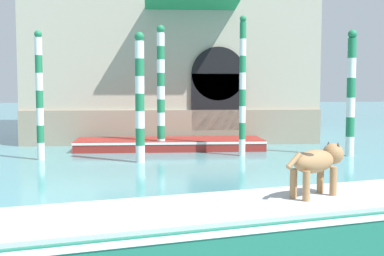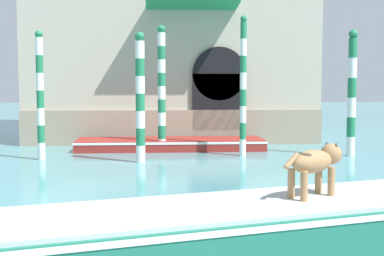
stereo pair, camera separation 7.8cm
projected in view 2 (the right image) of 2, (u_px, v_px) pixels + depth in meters
The scene contains 8 objects.
boat_foreground at pixel (236, 226), 7.59m from camera, with size 8.44×4.02×0.68m.
dog_on_deck at pixel (316, 162), 8.00m from camera, with size 1.05×0.78×0.80m.
boat_moored_near_palazzo at pixel (171, 144), 19.03m from camera, with size 6.63×1.85×0.37m.
mooring_pole_0 at pixel (243, 86), 17.21m from camera, with size 0.22×0.22×4.52m.
mooring_pole_1 at pixel (140, 97), 15.78m from camera, with size 0.28×0.28×3.86m.
mooring_pole_2 at pixel (352, 93), 17.16m from camera, with size 0.29×0.29×4.06m.
mooring_pole_3 at pixel (40, 95), 16.33m from camera, with size 0.23×0.23×3.96m.
mooring_pole_4 at pixel (162, 88), 18.22m from camera, with size 0.28×0.28×4.32m.
Camera 2 is at (-1.87, -2.87, 2.40)m, focal length 50.00 mm.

